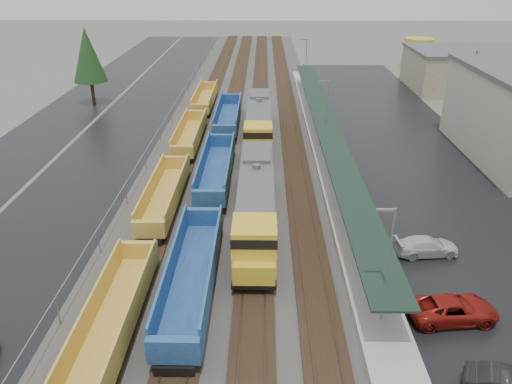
# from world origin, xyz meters

# --- Properties ---
(ballast_strip) EXTENTS (20.00, 160.00, 0.08)m
(ballast_strip) POSITION_xyz_m (0.00, 60.00, 0.04)
(ballast_strip) COLOR #302D2B
(ballast_strip) RESTS_ON ground
(trackbed) EXTENTS (14.60, 160.00, 0.22)m
(trackbed) POSITION_xyz_m (-0.00, 60.00, 0.16)
(trackbed) COLOR black
(trackbed) RESTS_ON ground
(west_parking_lot) EXTENTS (10.00, 160.00, 0.02)m
(west_parking_lot) POSITION_xyz_m (-15.00, 60.00, 0.01)
(west_parking_lot) COLOR black
(west_parking_lot) RESTS_ON ground
(west_road) EXTENTS (9.00, 160.00, 0.02)m
(west_road) POSITION_xyz_m (-25.00, 60.00, 0.01)
(west_road) COLOR black
(west_road) RESTS_ON ground
(east_commuter_lot) EXTENTS (16.00, 100.00, 0.02)m
(east_commuter_lot) POSITION_xyz_m (19.00, 50.00, 0.01)
(east_commuter_lot) COLOR black
(east_commuter_lot) RESTS_ON ground
(station_platform) EXTENTS (3.00, 80.00, 8.00)m
(station_platform) POSITION_xyz_m (9.50, 50.01, 0.73)
(station_platform) COLOR #9E9B93
(station_platform) RESTS_ON ground
(chainlink_fence) EXTENTS (0.08, 160.04, 2.02)m
(chainlink_fence) POSITION_xyz_m (-9.50, 58.44, 1.61)
(chainlink_fence) COLOR gray
(chainlink_fence) RESTS_ON ground
(distant_hills) EXTENTS (301.00, 140.00, 25.20)m
(distant_hills) POSITION_xyz_m (44.79, 210.68, 0.00)
(distant_hills) COLOR #505C47
(distant_hills) RESTS_ON ground
(tree_west_far) EXTENTS (4.84, 4.84, 11.00)m
(tree_west_far) POSITION_xyz_m (-23.00, 70.00, 7.12)
(tree_west_far) COLOR #332316
(tree_west_far) RESTS_ON ground
(tree_east) EXTENTS (4.40, 4.40, 10.00)m
(tree_east) POSITION_xyz_m (28.00, 58.00, 6.47)
(tree_east) COLOR #332316
(tree_east) RESTS_ON ground
(locomotive_lead) EXTENTS (2.96, 19.54, 4.42)m
(locomotive_lead) POSITION_xyz_m (2.00, 31.81, 2.36)
(locomotive_lead) COLOR black
(locomotive_lead) RESTS_ON ground
(locomotive_trail) EXTENTS (2.96, 19.54, 4.42)m
(locomotive_trail) POSITION_xyz_m (2.00, 52.81, 2.36)
(locomotive_trail) COLOR black
(locomotive_trail) RESTS_ON ground
(well_string_yellow) EXTENTS (2.56, 95.60, 2.27)m
(well_string_yellow) POSITION_xyz_m (-6.00, 27.53, 1.14)
(well_string_yellow) COLOR gold
(well_string_yellow) RESTS_ON ground
(well_string_blue) EXTENTS (2.85, 86.53, 2.53)m
(well_string_blue) POSITION_xyz_m (-2.00, 23.47, 1.24)
(well_string_blue) COLOR navy
(well_string_blue) RESTS_ON ground
(storage_tank) EXTENTS (5.67, 5.67, 5.67)m
(storage_tank) POSITION_xyz_m (32.90, 97.68, 2.83)
(storage_tank) COLOR gold
(storage_tank) RESTS_ON ground
(parked_car_east_b) EXTENTS (3.02, 5.59, 1.49)m
(parked_car_east_b) POSITION_xyz_m (14.01, 20.92, 0.74)
(parked_car_east_b) COLOR maroon
(parked_car_east_b) RESTS_ON ground
(parked_car_east_c) EXTENTS (2.41, 4.85, 1.36)m
(parked_car_east_c) POSITION_xyz_m (14.59, 28.25, 0.68)
(parked_car_east_c) COLOR silver
(parked_car_east_c) RESTS_ON ground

